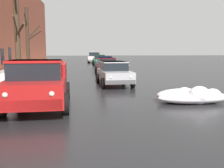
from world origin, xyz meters
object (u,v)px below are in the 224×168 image
bare_tree_far_down_block (28,39)px  sedan_darkblue_parked_far_down_block (105,62)px  pickup_truck_red_approaching_near_lane (39,83)px  sedan_green_queued_behind_truck (99,60)px  suv_white_at_far_intersection (95,57)px  sedan_silver_parked_kerbside_close (114,73)px  sedan_maroon_parked_kerbside_mid (107,66)px  bare_tree_mid_block (17,37)px

bare_tree_far_down_block → sedan_darkblue_parked_far_down_block: (7.23, 5.02, -2.34)m
pickup_truck_red_approaching_near_lane → sedan_green_queued_behind_truck: bearing=81.8°
suv_white_at_far_intersection → sedan_green_queued_behind_truck: bearing=-86.6°
sedan_silver_parked_kerbside_close → suv_white_at_far_intersection: suv_white_at_far_intersection is taller
sedan_darkblue_parked_far_down_block → suv_white_at_far_intersection: suv_white_at_far_intersection is taller
bare_tree_far_down_block → sedan_silver_parked_kerbside_close: (6.63, -8.31, -2.35)m
sedan_silver_parked_kerbside_close → suv_white_at_far_intersection: (0.06, 27.68, 0.24)m
suv_white_at_far_intersection → sedan_maroon_parked_kerbside_mid: bearing=-89.6°
sedan_silver_parked_kerbside_close → sedan_darkblue_parked_far_down_block: same height
sedan_maroon_parked_kerbside_mid → suv_white_at_far_intersection: (-0.14, 20.65, 0.24)m
sedan_silver_parked_kerbside_close → pickup_truck_red_approaching_near_lane: bearing=-121.3°
sedan_silver_parked_kerbside_close → sedan_maroon_parked_kerbside_mid: 7.04m
bare_tree_far_down_block → suv_white_at_far_intersection: 20.60m
bare_tree_mid_block → sedan_silver_parked_kerbside_close: (6.62, -4.59, -2.33)m
sedan_maroon_parked_kerbside_mid → sedan_green_queued_behind_truck: 14.23m
bare_tree_far_down_block → sedan_maroon_parked_kerbside_mid: (6.82, -1.28, -2.35)m
sedan_silver_parked_kerbside_close → sedan_green_queued_behind_truck: size_ratio=0.95×
bare_tree_mid_block → sedan_maroon_parked_kerbside_mid: size_ratio=1.50×
suv_white_at_far_intersection → sedan_silver_parked_kerbside_close: bearing=-90.1°
bare_tree_far_down_block → sedan_maroon_parked_kerbside_mid: 7.33m
sedan_darkblue_parked_far_down_block → sedan_silver_parked_kerbside_close: bearing=-92.6°
pickup_truck_red_approaching_near_lane → sedan_silver_parked_kerbside_close: bearing=58.7°
pickup_truck_red_approaching_near_lane → suv_white_at_far_intersection: bearing=84.0°
sedan_green_queued_behind_truck → sedan_silver_parked_kerbside_close: bearing=-91.2°
sedan_silver_parked_kerbside_close → sedan_maroon_parked_kerbside_mid: size_ratio=1.07×
bare_tree_mid_block → pickup_truck_red_approaching_near_lane: size_ratio=1.18×
sedan_silver_parked_kerbside_close → bare_tree_mid_block: bearing=145.3°
bare_tree_far_down_block → suv_white_at_far_intersection: bare_tree_far_down_block is taller
bare_tree_far_down_block → suv_white_at_far_intersection: size_ratio=1.40×
bare_tree_mid_block → bare_tree_far_down_block: size_ratio=0.96×
sedan_maroon_parked_kerbside_mid → sedan_green_queued_behind_truck: same height
bare_tree_far_down_block → pickup_truck_red_approaching_near_lane: bare_tree_far_down_block is taller
sedan_green_queued_behind_truck → suv_white_at_far_intersection: bearing=93.4°
sedan_green_queued_behind_truck → pickup_truck_red_approaching_near_lane: bearing=-98.2°
sedan_maroon_parked_kerbside_mid → sedan_silver_parked_kerbside_close: bearing=-91.6°
bare_tree_far_down_block → sedan_darkblue_parked_far_down_block: bearing=34.8°
bare_tree_far_down_block → pickup_truck_red_approaching_near_lane: bearing=-77.2°
pickup_truck_red_approaching_near_lane → suv_white_at_far_intersection: size_ratio=1.14×
bare_tree_far_down_block → sedan_silver_parked_kerbside_close: bare_tree_far_down_block is taller
bare_tree_far_down_block → sedan_maroon_parked_kerbside_mid: size_ratio=1.57×
sedan_darkblue_parked_far_down_block → suv_white_at_far_intersection: (-0.54, 14.35, 0.24)m
sedan_silver_parked_kerbside_close → sedan_maroon_parked_kerbside_mid: bearing=88.4°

